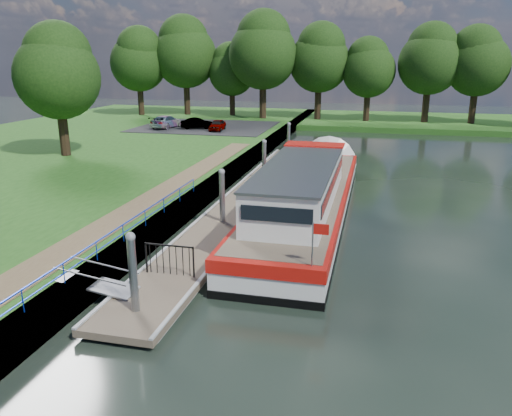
% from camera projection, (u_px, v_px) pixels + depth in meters
% --- Properties ---
extents(ground, '(160.00, 160.00, 0.00)m').
position_uv_depth(ground, '(144.00, 314.00, 15.93)').
color(ground, black).
rests_on(ground, ground).
extents(bank_edge, '(1.10, 90.00, 0.78)m').
position_uv_depth(bank_edge, '(214.00, 186.00, 30.35)').
color(bank_edge, '#473D2D').
rests_on(bank_edge, ground).
extents(far_bank, '(60.00, 18.00, 0.60)m').
position_uv_depth(far_bank, '(420.00, 122.00, 61.55)').
color(far_bank, '#1F4E16').
rests_on(far_bank, ground).
extents(footpath, '(1.60, 40.00, 0.05)m').
position_uv_depth(footpath, '(133.00, 210.00, 24.13)').
color(footpath, brown).
rests_on(footpath, riverbank).
extents(carpark, '(14.00, 12.00, 0.06)m').
position_uv_depth(carpark, '(206.00, 127.00, 53.54)').
color(carpark, black).
rests_on(carpark, riverbank).
extents(blue_fence, '(0.04, 18.04, 0.72)m').
position_uv_depth(blue_fence, '(110.00, 237.00, 18.96)').
color(blue_fence, '#0C2DBF').
rests_on(blue_fence, riverbank).
extents(pontoon, '(2.50, 30.00, 0.56)m').
position_uv_depth(pontoon, '(246.00, 200.00, 27.97)').
color(pontoon, brown).
rests_on(pontoon, ground).
extents(mooring_piles, '(0.30, 27.30, 3.55)m').
position_uv_depth(mooring_piles, '(246.00, 182.00, 27.66)').
color(mooring_piles, gray).
rests_on(mooring_piles, ground).
extents(gangway, '(2.58, 1.00, 0.92)m').
position_uv_depth(gangway, '(98.00, 284.00, 16.63)').
color(gangway, '#A5A8AD').
rests_on(gangway, ground).
extents(gate_panel, '(1.85, 0.05, 1.15)m').
position_uv_depth(gate_panel, '(169.00, 255.00, 17.64)').
color(gate_panel, black).
rests_on(gate_panel, ground).
extents(barge, '(4.36, 21.15, 4.78)m').
position_uv_depth(barge, '(308.00, 194.00, 25.89)').
color(barge, black).
rests_on(barge, ground).
extents(horizon_trees, '(54.38, 10.03, 12.87)m').
position_uv_depth(horizon_trees, '(309.00, 57.00, 59.31)').
color(horizon_trees, '#332316').
rests_on(horizon_trees, ground).
extents(bank_tree_a, '(6.12, 6.12, 9.72)m').
position_uv_depth(bank_tree_a, '(58.00, 70.00, 36.19)').
color(bank_tree_a, '#332316').
rests_on(bank_tree_a, riverbank).
extents(car_a, '(1.50, 3.25, 1.08)m').
position_uv_depth(car_a, '(217.00, 125.00, 50.38)').
color(car_a, '#999999').
rests_on(car_a, carpark).
extents(car_b, '(3.55, 2.01, 1.11)m').
position_uv_depth(car_b, '(197.00, 123.00, 51.53)').
color(car_b, '#999999').
rests_on(car_b, carpark).
extents(car_c, '(2.41, 4.65, 1.29)m').
position_uv_depth(car_c, '(167.00, 121.00, 52.29)').
color(car_c, '#999999').
rests_on(car_c, carpark).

